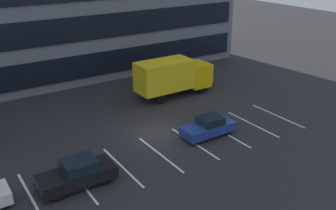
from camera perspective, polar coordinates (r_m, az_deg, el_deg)
name	(u,v)px	position (r m, az deg, el deg)	size (l,w,h in m)	color
ground_plane	(155,133)	(28.31, -1.87, -4.13)	(120.00, 120.00, 0.00)	#262628
lot_markings	(178,149)	(26.20, 1.44, -6.46)	(19.74, 5.40, 0.01)	silver
box_truck_yellow_all	(173,76)	(34.64, 0.74, 4.38)	(7.31, 2.42, 3.39)	yellow
sedan_black	(77,174)	(22.73, -13.29, -9.89)	(4.38, 1.83, 1.57)	black
sedan_navy	(209,127)	(27.80, 6.02, -3.23)	(3.97, 1.66, 1.42)	navy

